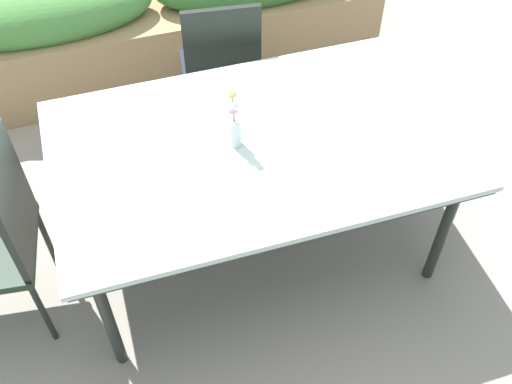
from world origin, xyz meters
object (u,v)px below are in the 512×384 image
flower_vase (235,124)px  planter_box (158,24)px  dining_table (256,150)px  chair_far_side (221,67)px

flower_vase → planter_box: flower_vase is taller
planter_box → dining_table: bearing=-84.0°
flower_vase → planter_box: size_ratio=0.10×
chair_far_side → flower_vase: flower_vase is taller
chair_far_side → dining_table: bearing=-86.8°
chair_far_side → planter_box: 0.79m
dining_table → chair_far_side: chair_far_side is taller
dining_table → planter_box: planter_box is taller
dining_table → flower_vase: (-0.09, 0.01, 0.17)m
planter_box → flower_vase: bearing=-87.2°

